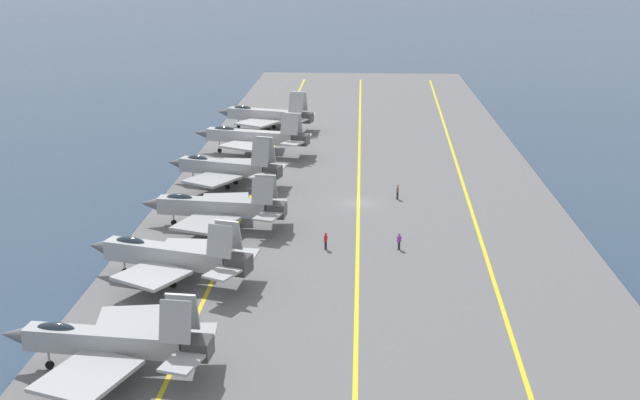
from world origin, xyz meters
TOP-DOWN VIEW (x-y plane):
  - ground_plane at (0.00, 0.00)m, footprint 2000.00×2000.00m
  - carrier_deck at (0.00, 0.00)m, footprint 207.63×46.46m
  - deck_stripe_foul_line at (0.00, -12.78)m, footprint 186.79×6.21m
  - deck_stripe_centerline at (0.00, 0.00)m, footprint 186.87×0.36m
  - deck_stripe_edge_line at (0.00, 12.78)m, footprint 186.87×1.02m
  - parked_jet_nearest at (-40.00, 16.75)m, footprint 14.33×15.16m
  - parked_jet_second at (-23.74, 16.40)m, footprint 12.10×15.84m
  - parked_jet_third at (-9.28, 14.93)m, footprint 14.16×15.76m
  - parked_jet_fourth at (6.18, 16.39)m, footprint 13.58×15.32m
  - parked_jet_fifth at (22.32, 15.17)m, footprint 12.14×17.30m
  - parked_jet_sixth at (39.23, 15.24)m, footprint 13.34×16.60m
  - crew_red_vest at (-15.18, 3.12)m, footprint 0.43×0.33m
  - crew_purple_vest at (-14.83, -4.03)m, footprint 0.46×0.45m
  - crew_brown_vest at (1.82, -4.56)m, footprint 0.38×0.26m

SIDE VIEW (x-z plane):
  - ground_plane at x=0.00m, z-range 0.00..0.00m
  - carrier_deck at x=0.00m, z-range 0.00..0.40m
  - deck_stripe_foul_line at x=0.00m, z-range 0.40..0.41m
  - deck_stripe_centerline at x=0.00m, z-range 0.40..0.41m
  - deck_stripe_edge_line at x=0.00m, z-range 0.40..0.41m
  - crew_purple_vest at x=-14.83m, z-range 0.48..2.17m
  - crew_red_vest at x=-15.18m, z-range 0.49..2.24m
  - crew_brown_vest at x=1.82m, z-range 0.49..2.25m
  - parked_jet_third at x=-9.28m, z-range -0.29..5.58m
  - parked_jet_nearest at x=-40.00m, z-range -0.23..5.84m
  - parked_jet_second at x=-23.74m, z-range -0.21..5.83m
  - parked_jet_fourth at x=6.18m, z-range -0.48..6.10m
  - parked_jet_sixth at x=39.23m, z-range -0.40..6.10m
  - parked_jet_fifth at x=22.32m, z-range -0.09..6.23m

